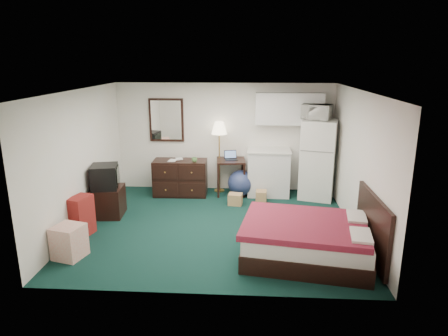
# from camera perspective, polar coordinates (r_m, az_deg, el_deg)

# --- Properties ---
(floor) EXTENTS (5.00, 4.50, 0.01)m
(floor) POSITION_cam_1_polar(r_m,az_deg,el_deg) (7.55, -0.96, -8.25)
(floor) COLOR black
(floor) RESTS_ON ground
(ceiling) EXTENTS (5.00, 4.50, 0.01)m
(ceiling) POSITION_cam_1_polar(r_m,az_deg,el_deg) (6.94, -1.06, 11.02)
(ceiling) COLOR white
(ceiling) RESTS_ON walls
(walls) EXTENTS (5.01, 4.51, 2.50)m
(walls) POSITION_cam_1_polar(r_m,az_deg,el_deg) (7.14, -1.01, 0.97)
(walls) COLOR white
(walls) RESTS_ON floor
(mirror) EXTENTS (0.80, 0.06, 1.00)m
(mirror) POSITION_cam_1_polar(r_m,az_deg,el_deg) (9.41, -8.22, 6.80)
(mirror) COLOR white
(mirror) RESTS_ON walls
(upper_cabinets) EXTENTS (1.50, 0.35, 0.70)m
(upper_cabinets) POSITION_cam_1_polar(r_m,az_deg,el_deg) (9.08, 9.28, 8.36)
(upper_cabinets) COLOR white
(upper_cabinets) RESTS_ON walls
(headboard) EXTENTS (0.06, 1.56, 1.00)m
(headboard) POSITION_cam_1_polar(r_m,az_deg,el_deg) (6.53, 20.43, -7.93)
(headboard) COLOR black
(headboard) RESTS_ON walls
(dresser) EXTENTS (1.21, 0.57, 0.82)m
(dresser) POSITION_cam_1_polar(r_m,az_deg,el_deg) (9.14, -6.25, -1.38)
(dresser) COLOR black
(dresser) RESTS_ON floor
(floor_lamp) EXTENTS (0.42, 0.42, 1.65)m
(floor_lamp) POSITION_cam_1_polar(r_m,az_deg,el_deg) (9.24, -0.68, 1.57)
(floor_lamp) COLOR gold
(floor_lamp) RESTS_ON floor
(desk) EXTENTS (0.69, 0.69, 0.81)m
(desk) POSITION_cam_1_polar(r_m,az_deg,el_deg) (9.17, 0.98, -1.25)
(desk) COLOR black
(desk) RESTS_ON floor
(exercise_ball) EXTENTS (0.63, 0.63, 0.59)m
(exercise_ball) POSITION_cam_1_polar(r_m,az_deg,el_deg) (9.07, 2.43, -2.16)
(exercise_ball) COLOR navy
(exercise_ball) RESTS_ON floor
(kitchen_counter) EXTENTS (0.95, 0.73, 1.02)m
(kitchen_counter) POSITION_cam_1_polar(r_m,az_deg,el_deg) (9.17, 6.38, -0.66)
(kitchen_counter) COLOR white
(kitchen_counter) RESTS_ON floor
(fridge) EXTENTS (0.90, 0.90, 1.75)m
(fridge) POSITION_cam_1_polar(r_m,az_deg,el_deg) (9.04, 13.30, 1.19)
(fridge) COLOR white
(fridge) RESTS_ON floor
(bed) EXTENTS (2.08, 1.74, 0.60)m
(bed) POSITION_cam_1_polar(r_m,az_deg,el_deg) (6.42, 11.69, -10.11)
(bed) COLOR maroon
(bed) RESTS_ON floor
(tv_stand) EXTENTS (0.63, 0.68, 0.58)m
(tv_stand) POSITION_cam_1_polar(r_m,az_deg,el_deg) (8.26, -16.23, -4.61)
(tv_stand) COLOR black
(tv_stand) RESTS_ON floor
(suitcase) EXTENTS (0.38, 0.50, 0.72)m
(suitcase) POSITION_cam_1_polar(r_m,az_deg,el_deg) (7.48, -19.74, -6.49)
(suitcase) COLOR #600708
(suitcase) RESTS_ON floor
(retail_box) EXTENTS (0.52, 0.52, 0.53)m
(retail_box) POSITION_cam_1_polar(r_m,az_deg,el_deg) (6.78, -21.25, -9.79)
(retail_box) COLOR silver
(retail_box) RESTS_ON floor
(file_bin) EXTENTS (0.43, 0.36, 0.27)m
(file_bin) POSITION_cam_1_polar(r_m,az_deg,el_deg) (9.29, -8.74, -2.95)
(file_bin) COLOR slate
(file_bin) RESTS_ON floor
(cardboard_box_a) EXTENTS (0.32, 0.28, 0.24)m
(cardboard_box_a) POSITION_cam_1_polar(r_m,az_deg,el_deg) (8.56, 1.62, -4.48)
(cardboard_box_a) COLOR olive
(cardboard_box_a) RESTS_ON floor
(cardboard_box_b) EXTENTS (0.24, 0.28, 0.26)m
(cardboard_box_b) POSITION_cam_1_polar(r_m,az_deg,el_deg) (8.72, 5.33, -4.08)
(cardboard_box_b) COLOR olive
(cardboard_box_b) RESTS_ON floor
(laptop) EXTENTS (0.33, 0.29, 0.19)m
(laptop) POSITION_cam_1_polar(r_m,az_deg,el_deg) (9.03, 1.03, 1.77)
(laptop) COLOR black
(laptop) RESTS_ON desk
(crt_tv) EXTENTS (0.61, 0.64, 0.46)m
(crt_tv) POSITION_cam_1_polar(r_m,az_deg,el_deg) (8.08, -16.69, -1.19)
(crt_tv) COLOR black
(crt_tv) RESTS_ON tv_stand
(microwave) EXTENTS (0.68, 0.55, 0.41)m
(microwave) POSITION_cam_1_polar(r_m,az_deg,el_deg) (8.89, 13.14, 8.07)
(microwave) COLOR white
(microwave) RESTS_ON fridge
(book_a) EXTENTS (0.17, 0.04, 0.24)m
(book_a) POSITION_cam_1_polar(r_m,az_deg,el_deg) (8.99, -7.89, 1.76)
(book_a) COLOR olive
(book_a) RESTS_ON dresser
(book_b) EXTENTS (0.16, 0.06, 0.21)m
(book_b) POSITION_cam_1_polar(r_m,az_deg,el_deg) (9.09, -6.94, 1.87)
(book_b) COLOR olive
(book_b) RESTS_ON dresser
(mug) EXTENTS (0.14, 0.12, 0.12)m
(mug) POSITION_cam_1_polar(r_m,az_deg,el_deg) (8.85, -4.24, 1.27)
(mug) COLOR #5B904A
(mug) RESTS_ON dresser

